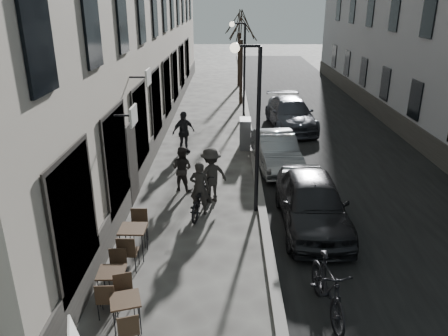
{
  "coord_description": "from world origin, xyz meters",
  "views": [
    {
      "loc": [
        -0.87,
        -6.31,
        6.2
      ],
      "look_at": [
        -0.98,
        5.02,
        1.8
      ],
      "focal_mm": 35.0,
      "sensor_mm": 36.0,
      "label": 1
    }
  ],
  "objects_px": {
    "car_near": "(312,202)",
    "pedestrian_near": "(182,168)",
    "tree_near": "(242,27)",
    "moped": "(328,288)",
    "bistro_set_a": "(126,311)",
    "pedestrian_mid": "(211,175)",
    "pedestrian_far": "(184,132)",
    "car_mid": "(276,151)",
    "streetlamp_far": "(241,59)",
    "streetlamp_near": "(253,112)",
    "utility_cabinet": "(245,134)",
    "bistro_set_b": "(113,282)",
    "bistro_set_c": "(134,239)",
    "car_far": "(290,114)",
    "tree_far": "(239,22)",
    "bicycle": "(200,198)"
  },
  "relations": [
    {
      "from": "streetlamp_far",
      "to": "bistro_set_c",
      "type": "relative_size",
      "value": 3.13
    },
    {
      "from": "tree_far",
      "to": "bistro_set_c",
      "type": "xyz_separation_m",
      "value": [
        -3.17,
        -23.64,
        -4.17
      ]
    },
    {
      "from": "pedestrian_mid",
      "to": "moped",
      "type": "xyz_separation_m",
      "value": [
        2.62,
        -5.47,
        -0.28
      ]
    },
    {
      "from": "tree_far",
      "to": "car_near",
      "type": "bearing_deg",
      "value": -85.72
    },
    {
      "from": "pedestrian_mid",
      "to": "car_mid",
      "type": "relative_size",
      "value": 0.44
    },
    {
      "from": "car_near",
      "to": "pedestrian_mid",
      "type": "bearing_deg",
      "value": 150.77
    },
    {
      "from": "moped",
      "to": "car_near",
      "type": "bearing_deg",
      "value": 78.52
    },
    {
      "from": "bistro_set_b",
      "to": "pedestrian_far",
      "type": "bearing_deg",
      "value": 83.75
    },
    {
      "from": "streetlamp_near",
      "to": "car_near",
      "type": "xyz_separation_m",
      "value": [
        1.72,
        -0.99,
        -2.39
      ]
    },
    {
      "from": "bistro_set_a",
      "to": "car_mid",
      "type": "height_order",
      "value": "car_mid"
    },
    {
      "from": "bistro_set_a",
      "to": "pedestrian_mid",
      "type": "bearing_deg",
      "value": 59.22
    },
    {
      "from": "bistro_set_a",
      "to": "car_far",
      "type": "distance_m",
      "value": 15.64
    },
    {
      "from": "pedestrian_near",
      "to": "streetlamp_near",
      "type": "bearing_deg",
      "value": 169.59
    },
    {
      "from": "pedestrian_near",
      "to": "car_mid",
      "type": "distance_m",
      "value": 4.12
    },
    {
      "from": "car_mid",
      "to": "bistro_set_a",
      "type": "bearing_deg",
      "value": -118.61
    },
    {
      "from": "pedestrian_mid",
      "to": "pedestrian_far",
      "type": "relative_size",
      "value": 1.01
    },
    {
      "from": "tree_near",
      "to": "bistro_set_a",
      "type": "height_order",
      "value": "tree_near"
    },
    {
      "from": "streetlamp_far",
      "to": "streetlamp_near",
      "type": "bearing_deg",
      "value": -90.0
    },
    {
      "from": "car_near",
      "to": "pedestrian_near",
      "type": "bearing_deg",
      "value": 147.21
    },
    {
      "from": "car_near",
      "to": "tree_near",
      "type": "bearing_deg",
      "value": 95.82
    },
    {
      "from": "bistro_set_a",
      "to": "bistro_set_b",
      "type": "height_order",
      "value": "bistro_set_b"
    },
    {
      "from": "utility_cabinet",
      "to": "pedestrian_far",
      "type": "xyz_separation_m",
      "value": [
        -2.65,
        -0.63,
        0.24
      ]
    },
    {
      "from": "pedestrian_near",
      "to": "bistro_set_b",
      "type": "bearing_deg",
      "value": 105.44
    },
    {
      "from": "tree_far",
      "to": "bistro_set_b",
      "type": "distance_m",
      "value": 25.94
    },
    {
      "from": "tree_near",
      "to": "car_near",
      "type": "xyz_separation_m",
      "value": [
        1.64,
        -15.99,
        -3.9
      ]
    },
    {
      "from": "streetlamp_far",
      "to": "bistro_set_c",
      "type": "bearing_deg",
      "value": -101.95
    },
    {
      "from": "car_mid",
      "to": "pedestrian_mid",
      "type": "bearing_deg",
      "value": -133.14
    },
    {
      "from": "bistro_set_b",
      "to": "pedestrian_mid",
      "type": "relative_size",
      "value": 0.79
    },
    {
      "from": "pedestrian_far",
      "to": "utility_cabinet",
      "type": "bearing_deg",
      "value": -22.82
    },
    {
      "from": "pedestrian_mid",
      "to": "car_near",
      "type": "height_order",
      "value": "pedestrian_mid"
    },
    {
      "from": "bistro_set_c",
      "to": "moped",
      "type": "height_order",
      "value": "moped"
    },
    {
      "from": "pedestrian_far",
      "to": "moped",
      "type": "xyz_separation_m",
      "value": [
        3.97,
        -10.33,
        -0.27
      ]
    },
    {
      "from": "bicycle",
      "to": "bistro_set_c",
      "type": "bearing_deg",
      "value": 67.78
    },
    {
      "from": "streetlamp_far",
      "to": "bistro_set_c",
      "type": "height_order",
      "value": "streetlamp_far"
    },
    {
      "from": "car_near",
      "to": "bistro_set_b",
      "type": "bearing_deg",
      "value": -145.5
    },
    {
      "from": "streetlamp_far",
      "to": "pedestrian_near",
      "type": "xyz_separation_m",
      "value": [
        -2.28,
        -10.42,
        -2.37
      ]
    },
    {
      "from": "streetlamp_near",
      "to": "utility_cabinet",
      "type": "distance_m",
      "value": 6.64
    },
    {
      "from": "moped",
      "to": "car_far",
      "type": "bearing_deg",
      "value": 79.31
    },
    {
      "from": "moped",
      "to": "car_mid",
      "type": "bearing_deg",
      "value": 85.04
    },
    {
      "from": "bistro_set_a",
      "to": "utility_cabinet",
      "type": "distance_m",
      "value": 11.78
    },
    {
      "from": "tree_near",
      "to": "moped",
      "type": "xyz_separation_m",
      "value": [
        1.3,
        -19.8,
        -4.03
      ]
    },
    {
      "from": "bistro_set_a",
      "to": "car_near",
      "type": "height_order",
      "value": "car_near"
    },
    {
      "from": "pedestrian_near",
      "to": "pedestrian_far",
      "type": "bearing_deg",
      "value": -61.0
    },
    {
      "from": "streetlamp_near",
      "to": "bistro_set_c",
      "type": "relative_size",
      "value": 3.13
    },
    {
      "from": "streetlamp_far",
      "to": "pedestrian_mid",
      "type": "relative_size",
      "value": 2.78
    },
    {
      "from": "bistro_set_c",
      "to": "car_mid",
      "type": "distance_m",
      "value": 7.74
    },
    {
      "from": "streetlamp_far",
      "to": "pedestrian_near",
      "type": "height_order",
      "value": "streetlamp_far"
    },
    {
      "from": "car_near",
      "to": "car_far",
      "type": "xyz_separation_m",
      "value": [
        0.76,
        10.44,
        -0.03
      ]
    },
    {
      "from": "tree_near",
      "to": "moped",
      "type": "distance_m",
      "value": 20.25
    },
    {
      "from": "car_near",
      "to": "car_far",
      "type": "height_order",
      "value": "car_near"
    }
  ]
}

